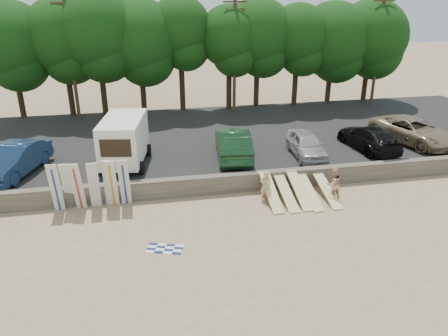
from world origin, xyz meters
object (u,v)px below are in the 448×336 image
Objects in this scene: beachgoer_b at (333,184)px; car_1 at (233,143)px; car_0 at (15,160)px; car_2 at (306,145)px; beachgoer_a at (265,186)px; car_4 at (413,131)px; cooler at (285,193)px; car_3 at (369,138)px; box_trailer at (124,139)px.

car_1 is at bearing -64.19° from beachgoer_b.
car_0 is at bearing -30.34° from beachgoer_b.
car_2 is 2.61× the size of beachgoer_a.
car_2 is 2.46× the size of beachgoer_b.
car_4 reaches higher than car_2.
car_1 is at bearing 112.91° from cooler.
car_0 is 1.01× the size of car_3.
beachgoer_a is (12.69, -4.20, -0.72)m from car_0.
beachgoer_b is at bearing 136.42° from car_1.
car_4 is (18.14, 0.22, -0.72)m from box_trailer.
car_3 is (4.24, 0.44, 0.00)m from car_2.
box_trailer reaches higher than car_3.
box_trailer is at bearing -40.14° from beachgoer_b.
beachgoer_b is at bearing 166.40° from beachgoer_a.
box_trailer reaches higher than car_4.
car_0 is 0.94× the size of car_1.
beachgoer_b is (16.10, -4.75, -0.67)m from car_0.
cooler is (1.18, 0.30, -0.65)m from beachgoer_a.
car_3 is 8.93m from beachgoer_a.
car_0 is 16.80m from beachgoer_b.
beachgoer_b is at bearing 41.54° from car_3.
car_1 reaches higher than car_0.
car_1 reaches higher than car_3.
box_trailer is at bearing 179.50° from car_2.
car_4 is at bearing -176.62° from car_3.
car_2 is at bearing 17.46° from car_0.
car_1 is 1.07× the size of car_3.
box_trailer is 0.91× the size of car_0.
box_trailer reaches higher than beachgoer_b.
car_0 is at bearing -166.57° from box_trailer.
cooler is at bearing 121.42° from car_1.
box_trailer is 2.66× the size of beachgoer_b.
car_4 reaches higher than beachgoer_b.
car_0 is 23.91m from car_4.
box_trailer is 5.81m from car_0.
car_1 is at bearing 8.84° from box_trailer.
car_2 is 4.38m from beachgoer_b.
beachgoer_a is (-7.85, -4.23, -0.61)m from car_3.
car_3 is at bearing -156.00° from beachgoer_a.
cooler is at bearing -174.32° from car_4.
car_3 is (14.77, -0.31, -0.80)m from box_trailer.
car_0 is 3.10× the size of beachgoer_a.
car_0 is at bearing -5.56° from car_3.
car_3 is 13.02× the size of cooler.
car_3 is at bearing -146.70° from beachgoer_b.
car_0 is 16.30m from car_2.
beachgoer_a is (0.72, -4.42, -0.76)m from car_1.
car_4 is (11.93, 0.35, -0.08)m from car_1.
beachgoer_a is 3.46m from beachgoer_b.
car_2 is 0.74× the size of car_4.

